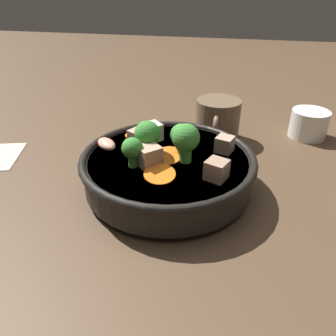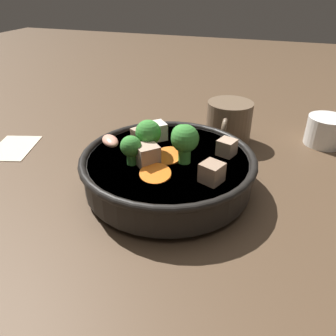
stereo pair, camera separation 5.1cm
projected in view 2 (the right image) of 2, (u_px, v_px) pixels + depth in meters
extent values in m
plane|color=#4C3826|center=(168.00, 188.00, 0.53)|extent=(3.00, 3.00, 0.00)
cylinder|color=black|center=(168.00, 186.00, 0.53)|extent=(0.14, 0.14, 0.01)
cylinder|color=black|center=(168.00, 171.00, 0.52)|extent=(0.26, 0.26, 0.05)
torus|color=black|center=(168.00, 158.00, 0.50)|extent=(0.27, 0.27, 0.01)
cylinder|color=brown|center=(168.00, 165.00, 0.51)|extent=(0.25, 0.25, 0.03)
cylinder|color=orange|center=(140.00, 134.00, 0.57)|extent=(0.04, 0.04, 0.01)
cylinder|color=orange|center=(157.00, 174.00, 0.46)|extent=(0.05, 0.05, 0.01)
cylinder|color=orange|center=(170.00, 157.00, 0.50)|extent=(0.06, 0.06, 0.01)
cylinder|color=green|center=(148.00, 149.00, 0.50)|extent=(0.02, 0.02, 0.02)
sphere|color=#388433|center=(147.00, 134.00, 0.49)|extent=(0.04, 0.04, 0.04)
cylinder|color=green|center=(182.00, 148.00, 0.51)|extent=(0.02, 0.02, 0.02)
sphere|color=#388433|center=(182.00, 135.00, 0.50)|extent=(0.03, 0.03, 0.03)
cylinder|color=green|center=(132.00, 158.00, 0.48)|extent=(0.01, 0.01, 0.02)
sphere|color=#388433|center=(131.00, 146.00, 0.47)|extent=(0.03, 0.03, 0.03)
cylinder|color=green|center=(184.00, 155.00, 0.49)|extent=(0.02, 0.02, 0.02)
sphere|color=#388433|center=(185.00, 138.00, 0.47)|extent=(0.04, 0.04, 0.04)
cube|color=tan|center=(143.00, 137.00, 0.54)|extent=(0.04, 0.04, 0.03)
cube|color=silver|center=(157.00, 131.00, 0.56)|extent=(0.04, 0.04, 0.03)
cube|color=#9E7F66|center=(212.00, 173.00, 0.44)|extent=(0.04, 0.04, 0.03)
cube|color=tan|center=(147.00, 155.00, 0.48)|extent=(0.04, 0.04, 0.03)
cube|color=tan|center=(227.00, 147.00, 0.51)|extent=(0.03, 0.03, 0.03)
ellipsoid|color=#EA9E84|center=(110.00, 141.00, 0.54)|extent=(0.05, 0.05, 0.02)
cylinder|color=white|center=(326.00, 131.00, 0.66)|extent=(0.08, 0.08, 0.06)
cylinder|color=brown|center=(328.00, 123.00, 0.65)|extent=(0.07, 0.07, 0.00)
cylinder|color=brown|center=(229.00, 122.00, 0.66)|extent=(0.09, 0.09, 0.08)
torus|color=brown|center=(225.00, 129.00, 0.63)|extent=(0.05, 0.01, 0.05)
cube|color=beige|center=(14.00, 147.00, 0.66)|extent=(0.13, 0.11, 0.00)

